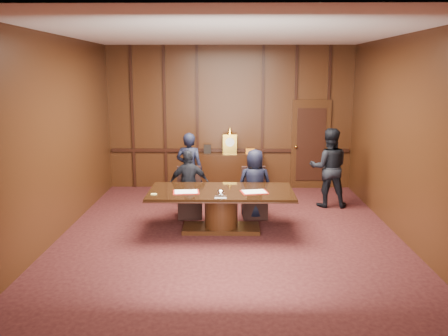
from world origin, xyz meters
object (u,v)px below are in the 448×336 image
object	(u,v)px
conference_table	(221,204)
signatory_left	(189,184)
witness_left	(189,169)
sideboard	(230,170)
signatory_right	(255,184)
witness_right	(329,168)

from	to	relation	value
conference_table	signatory_left	xyz separation A→B (m)	(-0.65, 0.80, 0.17)
conference_table	signatory_left	bearing A→B (deg)	129.09
witness_left	sideboard	bearing A→B (deg)	-112.32
signatory_right	witness_right	xyz separation A→B (m)	(1.63, 0.86, 0.16)
sideboard	conference_table	bearing A→B (deg)	-92.79
signatory_left	conference_table	bearing A→B (deg)	123.59
conference_table	signatory_left	distance (m)	1.04
signatory_right	witness_right	world-z (taller)	witness_right
conference_table	witness_left	size ratio (longest dim) A/B	1.65
signatory_right	witness_right	bearing A→B (deg)	-156.27
conference_table	witness_right	xyz separation A→B (m)	(2.28, 1.66, 0.34)
sideboard	signatory_left	xyz separation A→B (m)	(-0.80, -2.32, 0.20)
signatory_right	witness_left	size ratio (longest dim) A/B	0.87
signatory_left	sideboard	bearing A→B (deg)	-114.58
witness_right	sideboard	bearing A→B (deg)	-30.01
witness_left	witness_right	xyz separation A→B (m)	(3.00, -0.10, 0.06)
conference_table	witness_left	xyz separation A→B (m)	(-0.73, 1.76, 0.28)
signatory_left	witness_right	xyz separation A→B (m)	(2.93, 0.86, 0.17)
signatory_right	witness_left	xyz separation A→B (m)	(-1.38, 0.96, 0.10)
witness_left	witness_right	bearing A→B (deg)	-171.33
signatory_left	witness_right	world-z (taller)	witness_right
conference_table	sideboard	bearing A→B (deg)	87.21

